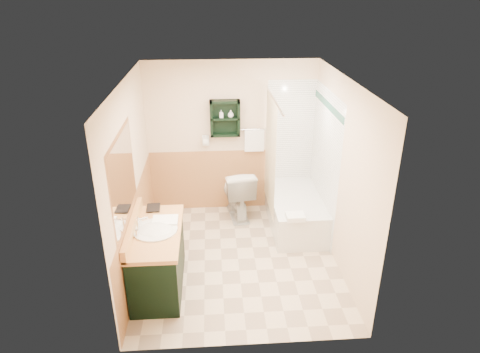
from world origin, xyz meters
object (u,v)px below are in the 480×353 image
bathtub (295,210)px  vanity_book (146,201)px  soap_bottle_b (231,114)px  toilet (237,193)px  wall_shelf (225,118)px  hair_dryer (206,140)px  vanity (158,258)px  soap_bottle_a (221,116)px

bathtub → vanity_book: 2.32m
soap_bottle_b → toilet: bearing=-68.3°
wall_shelf → hair_dryer: 0.46m
toilet → hair_dryer: bearing=-34.6°
hair_dryer → vanity_book: size_ratio=1.04×
hair_dryer → vanity: size_ratio=0.19×
bathtub → vanity_book: (-2.08, -0.78, 0.65)m
wall_shelf → soap_bottle_b: bearing=-3.3°
vanity_book → wall_shelf: bearing=48.7°
wall_shelf → bathtub: wall_shelf is taller
hair_dryer → soap_bottle_a: (0.24, -0.03, 0.39)m
vanity_book → soap_bottle_b: soap_bottle_b is taller
soap_bottle_a → toilet: bearing=-42.3°
wall_shelf → vanity_book: size_ratio=2.39×
vanity → soap_bottle_a: 2.38m
soap_bottle_b → vanity_book: bearing=-130.4°
toilet → vanity_book: vanity_book is taller
toilet → soap_bottle_b: (-0.08, 0.20, 1.21)m
vanity → bathtub: (1.92, 1.31, -0.14)m
hair_dryer → vanity_book: (-0.76, -1.38, -0.30)m
hair_dryer → bathtub: hair_dryer is taller
vanity → bathtub: 2.33m
toilet → soap_bottle_a: bearing=-50.3°
soap_bottle_b → soap_bottle_a: bearing=180.0°
soap_bottle_b → hair_dryer: bearing=175.6°
vanity → vanity_book: vanity_book is taller
vanity → bathtub: bearing=34.3°
hair_dryer → vanity_book: bearing=-118.9°
wall_shelf → toilet: bearing=-51.2°
vanity → vanity_book: 0.75m
toilet → soap_bottle_a: size_ratio=7.12×
hair_dryer → vanity_book: hair_dryer is taller
soap_bottle_a → wall_shelf: bearing=5.1°
bathtub → soap_bottle_b: (-0.94, 0.56, 1.36)m
bathtub → vanity_book: vanity_book is taller
vanity → bathtub: vanity is taller
vanity → toilet: bearing=57.4°
vanity → soap_bottle_a: soap_bottle_a is taller
vanity → vanity_book: bearing=107.5°
bathtub → soap_bottle_a: (-1.08, 0.56, 1.34)m
toilet → soap_bottle_b: soap_bottle_b is taller
wall_shelf → soap_bottle_a: bearing=-174.9°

